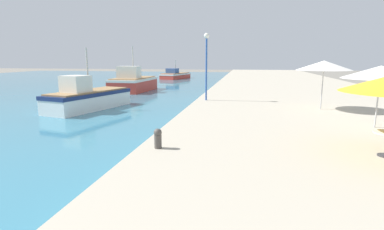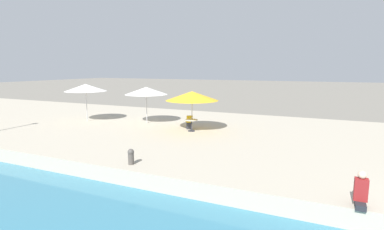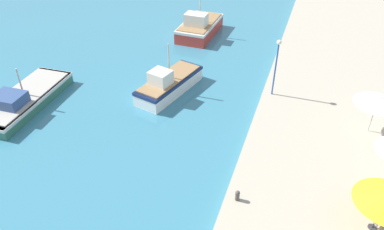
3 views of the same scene
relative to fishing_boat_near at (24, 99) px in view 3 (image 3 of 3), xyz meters
name	(u,v)px [view 3 (image 3 of 3)]	position (x,y,z in m)	size (l,w,h in m)	color
water_basin	(63,7)	(-10.69, 20.38, -0.66)	(56.00, 90.00, 0.04)	teal
quay_promenade	(364,43)	(25.31, 20.38, -0.33)	(16.00, 90.00, 0.70)	#B2A893
fishing_boat_near	(24,99)	(0.00, 0.00, 0.00)	(3.50, 8.67, 3.21)	#33705B
fishing_boat_mid	(169,83)	(9.87, 5.54, 0.20)	(3.81, 7.00, 4.26)	white
fishing_boat_far	(199,27)	(8.56, 17.57, 0.31)	(3.46, 6.80, 4.81)	red
cafe_umbrella_striped	(378,100)	(25.02, 4.35, 2.51)	(3.01, 3.01, 2.76)	#B7B7B7
cafe_table	(375,221)	(24.93, -4.21, 0.55)	(0.80, 0.80, 0.74)	#333338
mooring_bollard	(237,195)	(18.00, -4.62, 0.37)	(0.26, 0.26, 0.65)	#4C4742
lamppost	(277,58)	(18.03, 6.96, 3.11)	(0.36, 0.36, 4.56)	#28519E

